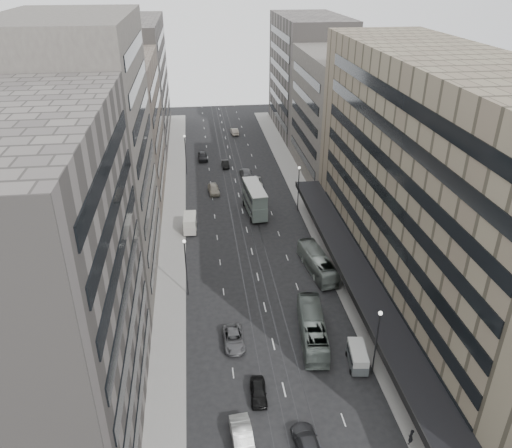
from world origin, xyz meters
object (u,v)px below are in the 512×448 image
bus_far (317,263)px  sedan_0 (258,392)px  vw_microbus (358,356)px  bus_near (312,328)px  sedan_2 (234,339)px  panel_van (190,223)px  pedestrian (411,437)px  sedan_1 (243,438)px  double_decker (255,199)px

bus_far → sedan_0: size_ratio=2.60×
vw_microbus → sedan_0: bearing=-157.1°
bus_near → sedan_2: bearing=4.9°
bus_far → vw_microbus: bus_far is taller
panel_van → pedestrian: size_ratio=2.64×
bus_near → pedestrian: (5.60, -15.27, -0.55)m
panel_van → sedan_2: panel_van is taller
sedan_2 → sedan_1: bearing=-92.9°
double_decker → sedan_1: (-6.92, -46.95, -1.90)m
sedan_2 → pedestrian: 21.43m
sedan_2 → bus_far: bearing=45.1°
double_decker → sedan_0: double_decker is taller
bus_near → double_decker: double_decker is taller
double_decker → vw_microbus: size_ratio=2.22×
bus_far → sedan_0: bearing=55.9°
bus_near → pedestrian: bus_near is taller
bus_near → panel_van: 31.50m
sedan_2 → pedestrian: (14.73, -15.56, 0.30)m
panel_van → sedan_0: size_ratio=1.11×
bus_near → sedan_2: size_ratio=2.19×
bus_far → sedan_0: (-11.24, -21.92, -0.78)m
panel_van → pedestrian: 47.70m
bus_far → panel_van: size_ratio=2.34×
panel_van → bus_far: bearing=-36.4°
sedan_0 → sedan_1: bearing=-108.2°
bus_far → sedan_1: bus_far is taller
panel_van → sedan_1: panel_van is taller
double_decker → sedan_2: double_decker is taller
bus_far → sedan_0: 24.64m
double_decker → bus_near: bearing=-90.6°
bus_near → sedan_1: bearing=61.4°
panel_van → sedan_0: (6.46, -36.25, -0.85)m
sedan_0 → sedan_2: bearing=105.5°
bus_near → bus_far: bus_near is taller
vw_microbus → sedan_2: (-13.02, 5.12, -0.53)m
bus_far → vw_microbus: size_ratio=2.45×
sedan_2 → pedestrian: pedestrian is taller
double_decker → sedan_0: size_ratio=2.35×
double_decker → vw_microbus: 38.93m
vw_microbus → sedan_1: size_ratio=0.83×
double_decker → pedestrian: size_ratio=5.57×
double_decker → pedestrian: bearing=-85.4°
bus_far → double_decker: size_ratio=1.11×
sedan_2 → pedestrian: size_ratio=2.97×
bus_far → panel_van: bus_far is taller
bus_far → panel_van: 22.78m
sedan_0 → sedan_1: 5.89m
panel_van → sedan_1: (4.30, -41.73, -0.68)m
vw_microbus → sedan_0: 11.67m
bus_near → bus_far: (3.90, 13.98, -0.08)m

